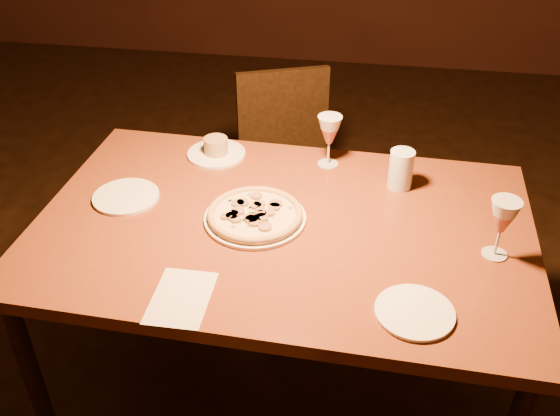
# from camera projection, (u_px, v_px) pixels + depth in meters

# --- Properties ---
(floor) EXTENTS (7.00, 7.00, 0.00)m
(floor) POSITION_uv_depth(u_px,v_px,m) (232.00, 412.00, 2.29)
(floor) COLOR black
(floor) RESTS_ON ground
(dining_table) EXTENTS (1.53, 1.01, 0.81)m
(dining_table) POSITION_uv_depth(u_px,v_px,m) (283.00, 241.00, 1.94)
(dining_table) COLOR brown
(dining_table) RESTS_ON floor
(chair_far) EXTENTS (0.54, 0.54, 0.87)m
(chair_far) POSITION_uv_depth(u_px,v_px,m) (289.00, 159.00, 2.84)
(chair_far) COLOR black
(chair_far) RESTS_ON floor
(pizza_plate) EXTENTS (0.31, 0.31, 0.03)m
(pizza_plate) POSITION_uv_depth(u_px,v_px,m) (255.00, 215.00, 1.90)
(pizza_plate) COLOR white
(pizza_plate) RESTS_ON dining_table
(ramekin_saucer) EXTENTS (0.21, 0.21, 0.07)m
(ramekin_saucer) POSITION_uv_depth(u_px,v_px,m) (216.00, 150.00, 2.23)
(ramekin_saucer) COLOR white
(ramekin_saucer) RESTS_ON dining_table
(wine_glass_far) EXTENTS (0.08, 0.08, 0.19)m
(wine_glass_far) POSITION_uv_depth(u_px,v_px,m) (329.00, 141.00, 2.13)
(wine_glass_far) COLOR #A54F44
(wine_glass_far) RESTS_ON dining_table
(wine_glass_right) EXTENTS (0.08, 0.08, 0.18)m
(wine_glass_right) POSITION_uv_depth(u_px,v_px,m) (501.00, 229.00, 1.72)
(wine_glass_right) COLOR #A54F44
(wine_glass_right) RESTS_ON dining_table
(water_tumbler) EXTENTS (0.08, 0.08, 0.13)m
(water_tumbler) POSITION_uv_depth(u_px,v_px,m) (401.00, 169.00, 2.03)
(water_tumbler) COLOR silver
(water_tumbler) RESTS_ON dining_table
(side_plate_left) EXTENTS (0.21, 0.21, 0.01)m
(side_plate_left) POSITION_uv_depth(u_px,v_px,m) (126.00, 197.00, 2.01)
(side_plate_left) COLOR white
(side_plate_left) RESTS_ON dining_table
(side_plate_near) EXTENTS (0.20, 0.20, 0.01)m
(side_plate_near) POSITION_uv_depth(u_px,v_px,m) (415.00, 312.00, 1.57)
(side_plate_near) COLOR white
(side_plate_near) RESTS_ON dining_table
(menu_card) EXTENTS (0.15, 0.22, 0.00)m
(menu_card) POSITION_uv_depth(u_px,v_px,m) (181.00, 298.00, 1.62)
(menu_card) COLOR silver
(menu_card) RESTS_ON dining_table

